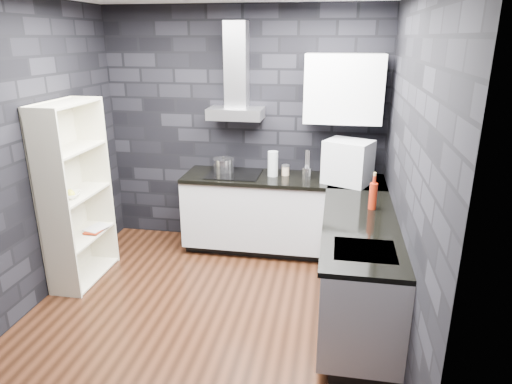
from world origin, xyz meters
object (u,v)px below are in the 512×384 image
(pot, at_px, (224,166))
(bookshelf, at_px, (76,195))
(glass_vase, at_px, (273,164))
(utensil_crock, at_px, (307,173))
(storage_jar, at_px, (285,171))
(fruit_bowl, at_px, (68,195))
(red_bottle, at_px, (373,196))
(appliance_garage, at_px, (348,162))

(pot, relative_size, bookshelf, 0.13)
(pot, xyz_separation_m, bookshelf, (-1.24, -1.00, -0.08))
(glass_vase, distance_m, utensil_crock, 0.39)
(pot, relative_size, storage_jar, 2.26)
(glass_vase, bearing_deg, utensil_crock, -8.01)
(utensil_crock, relative_size, bookshelf, 0.07)
(fruit_bowl, bearing_deg, red_bottle, 4.61)
(storage_jar, relative_size, red_bottle, 0.43)
(glass_vase, bearing_deg, red_bottle, -40.12)
(red_bottle, bearing_deg, appliance_garage, 106.07)
(storage_jar, height_order, appliance_garage, appliance_garage)
(utensil_crock, bearing_deg, fruit_bowl, -154.66)
(appliance_garage, xyz_separation_m, bookshelf, (-2.61, -0.85, -0.22))
(storage_jar, distance_m, appliance_garage, 0.71)
(glass_vase, relative_size, fruit_bowl, 1.24)
(red_bottle, xyz_separation_m, fruit_bowl, (-2.82, -0.23, -0.08))
(storage_jar, distance_m, red_bottle, 1.27)
(pot, distance_m, red_bottle, 1.82)
(red_bottle, bearing_deg, fruit_bowl, -175.39)
(appliance_garage, bearing_deg, bookshelf, -138.40)
(pot, relative_size, glass_vase, 0.83)
(pot, height_order, bookshelf, bookshelf)
(utensil_crock, bearing_deg, pot, 174.45)
(pot, bearing_deg, appliance_garage, -6.45)
(red_bottle, distance_m, fruit_bowl, 2.83)
(pot, distance_m, utensil_crock, 0.95)
(glass_vase, relative_size, red_bottle, 1.16)
(red_bottle, xyz_separation_m, bookshelf, (-2.82, -0.11, -0.12))
(red_bottle, relative_size, bookshelf, 0.13)
(red_bottle, bearing_deg, glass_vase, 139.88)
(glass_vase, xyz_separation_m, appliance_garage, (0.80, -0.12, 0.09))
(utensil_crock, relative_size, fruit_bowl, 0.56)
(utensil_crock, relative_size, red_bottle, 0.52)
(glass_vase, bearing_deg, fruit_bowl, -148.95)
(bookshelf, distance_m, fruit_bowl, 0.13)
(storage_jar, height_order, red_bottle, red_bottle)
(appliance_garage, distance_m, fruit_bowl, 2.79)
(glass_vase, bearing_deg, storage_jar, 20.08)
(utensil_crock, xyz_separation_m, bookshelf, (-2.18, -0.91, -0.06))
(glass_vase, height_order, bookshelf, bookshelf)
(bookshelf, bearing_deg, glass_vase, 38.51)
(bookshelf, bearing_deg, appliance_garage, 28.39)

